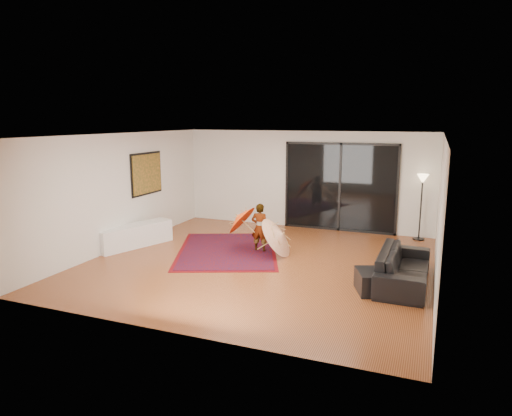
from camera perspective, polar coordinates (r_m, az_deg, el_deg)
The scene contains 17 objects.
floor at distance 9.83m, azimuth 0.43°, elevation -6.82°, with size 7.00×7.00×0.00m, color #9C532A.
ceiling at distance 9.36m, azimuth 0.45°, elevation 9.11°, with size 7.00×7.00×0.00m, color white.
wall_back at distance 12.80m, azimuth 6.09°, elevation 3.52°, with size 7.00×7.00×0.00m, color silver.
wall_front at distance 6.44m, azimuth -10.86°, elevation -4.20°, with size 7.00×7.00×0.00m, color silver.
wall_left at distance 11.23m, azimuth -16.48°, elevation 2.06°, with size 7.00×7.00×0.00m, color silver.
wall_right at distance 8.89m, azimuth 21.99°, elevation -0.59°, with size 7.00×7.00×0.00m, color silver.
sliding_door at distance 12.56m, azimuth 10.44°, elevation 2.57°, with size 3.06×0.07×2.40m.
painting at distance 11.97m, azimuth -13.49°, elevation 4.20°, with size 0.04×1.28×1.08m.
media_console at distance 11.35m, azimuth -14.95°, elevation -3.35°, with size 0.48×1.91×0.53m, color white.
speaker at distance 11.65m, azimuth -13.93°, elevation -3.47°, with size 0.28×0.28×0.32m, color #424244.
persian_rug at distance 10.71m, azimuth -3.61°, elevation -5.27°, with size 3.23×3.72×0.02m.
sofa at distance 8.96m, azimuth 17.97°, elevation -7.04°, with size 2.20×0.86×0.64m, color black.
ottoman at distance 8.45m, azimuth 14.85°, elevation -8.89°, with size 0.67×0.67×0.39m, color black.
floor_lamp at distance 12.11m, azimuth 20.06°, elevation 2.33°, with size 0.29×0.29×1.67m.
child at distance 10.49m, azimuth 0.49°, elevation -2.46°, with size 0.41×0.27×1.13m, color #999999.
parasol_orange at distance 10.61m, azimuth -2.38°, elevation -1.37°, with size 0.65×0.81×0.87m.
parasol_white at distance 10.18m, azimuth 3.35°, elevation -3.26°, with size 0.72×0.98×0.99m.
Camera 1 is at (3.36, -8.73, 3.03)m, focal length 32.00 mm.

